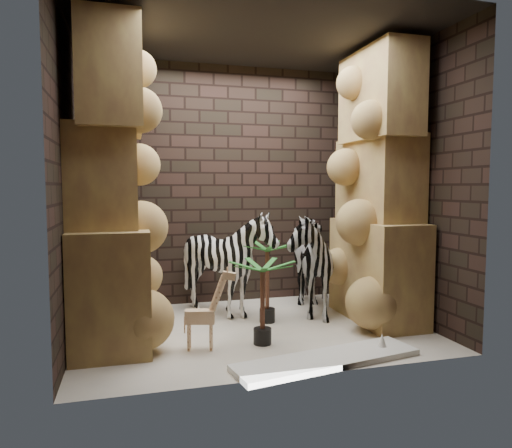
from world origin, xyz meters
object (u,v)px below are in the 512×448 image
object	(u,v)px
zebra_left	(228,269)
zebra_right	(303,253)
giraffe_toy	(200,308)
palm_back	(262,302)
surfboard	(328,360)
palm_front	(267,282)

from	to	relation	value
zebra_left	zebra_right	bearing A→B (deg)	1.47
giraffe_toy	palm_back	distance (m)	0.59
zebra_left	surfboard	xyz separation A→B (m)	(0.52, -1.60, -0.53)
zebra_right	zebra_left	xyz separation A→B (m)	(-0.89, 0.07, -0.15)
zebra_left	palm_back	bearing A→B (deg)	-77.27
zebra_left	giraffe_toy	world-z (taller)	zebra_left
zebra_right	palm_front	distance (m)	0.64
giraffe_toy	surfboard	xyz separation A→B (m)	(0.99, -0.60, -0.36)
palm_front	surfboard	bearing A→B (deg)	-82.96
giraffe_toy	palm_back	bearing A→B (deg)	12.44
zebra_left	palm_front	xyz separation A→B (m)	(0.37, -0.34, -0.11)
palm_front	palm_back	xyz separation A→B (m)	(-0.25, -0.67, -0.05)
palm_back	palm_front	bearing A→B (deg)	69.66
zebra_right	palm_back	bearing A→B (deg)	-120.76
giraffe_toy	palm_front	bearing A→B (deg)	51.30
zebra_right	palm_back	size ratio (longest dim) A/B	1.75
palm_front	zebra_left	bearing A→B (deg)	137.24
zebra_right	palm_front	bearing A→B (deg)	-143.87
zebra_left	palm_front	distance (m)	0.51
palm_front	surfboard	distance (m)	1.33
zebra_right	giraffe_toy	world-z (taller)	zebra_right
zebra_left	surfboard	world-z (taller)	zebra_left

